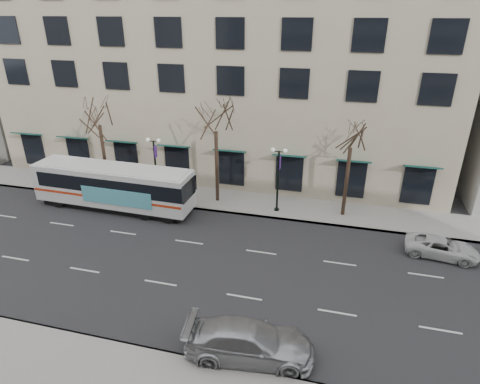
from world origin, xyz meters
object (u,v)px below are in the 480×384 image
(tree_far_left, at_px, (98,114))
(tree_far_mid, at_px, (216,119))
(city_bus, at_px, (114,186))
(white_pickup, at_px, (442,247))
(silver_car, at_px, (250,341))
(tree_far_right, at_px, (352,135))
(lamp_post_right, at_px, (278,177))
(lamp_post_left, at_px, (156,165))

(tree_far_left, distance_m, tree_far_mid, 10.00)
(tree_far_mid, bearing_deg, tree_far_left, -180.00)
(city_bus, height_order, white_pickup, city_bus)
(tree_far_left, relative_size, white_pickup, 1.89)
(tree_far_left, height_order, white_pickup, tree_far_left)
(white_pickup, bearing_deg, silver_car, 145.15)
(tree_far_right, bearing_deg, silver_car, -104.18)
(lamp_post_right, distance_m, city_bus, 12.72)
(lamp_post_left, bearing_deg, tree_far_left, 173.17)
(lamp_post_right, xyz_separation_m, silver_car, (1.20, -14.40, -2.10))
(tree_far_mid, distance_m, white_pickup, 17.85)
(tree_far_right, height_order, lamp_post_left, tree_far_right)
(tree_far_left, relative_size, tree_far_mid, 0.98)
(tree_far_left, relative_size, tree_far_right, 1.03)
(lamp_post_right, bearing_deg, city_bus, -169.06)
(lamp_post_left, relative_size, silver_car, 0.89)
(tree_far_left, xyz_separation_m, lamp_post_left, (5.01, -0.60, -3.75))
(lamp_post_left, xyz_separation_m, lamp_post_right, (10.00, 0.00, 0.00))
(white_pickup, bearing_deg, city_bus, 95.04)
(tree_far_left, xyz_separation_m, lamp_post_right, (15.01, -0.60, -3.75))
(lamp_post_left, distance_m, silver_car, 18.36)
(city_bus, bearing_deg, silver_car, -39.69)
(silver_car, xyz_separation_m, white_pickup, (10.01, 11.00, -0.23))
(tree_far_right, height_order, city_bus, tree_far_right)
(lamp_post_right, distance_m, white_pickup, 11.94)
(city_bus, bearing_deg, tree_far_right, 11.39)
(tree_far_right, height_order, lamp_post_right, tree_far_right)
(tree_far_left, xyz_separation_m, silver_car, (16.21, -15.00, -5.85))
(tree_far_right, distance_m, white_pickup, 9.40)
(tree_far_left, xyz_separation_m, city_bus, (2.56, -3.01, -4.81))
(city_bus, xyz_separation_m, white_pickup, (23.66, -0.99, -1.28))
(tree_far_mid, height_order, silver_car, tree_far_mid)
(tree_far_right, height_order, silver_car, tree_far_right)
(tree_far_mid, bearing_deg, lamp_post_left, -173.15)
(tree_far_left, distance_m, lamp_post_right, 15.48)
(tree_far_right, xyz_separation_m, lamp_post_left, (-14.99, -0.60, -3.48))
(lamp_post_left, distance_m, city_bus, 3.59)
(tree_far_left, distance_m, silver_car, 22.85)
(tree_far_right, bearing_deg, tree_far_left, 180.00)
(tree_far_mid, xyz_separation_m, tree_far_right, (10.00, -0.00, -0.48))
(tree_far_left, xyz_separation_m, white_pickup, (26.22, -4.00, -6.08))
(tree_far_left, height_order, tree_far_right, tree_far_left)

